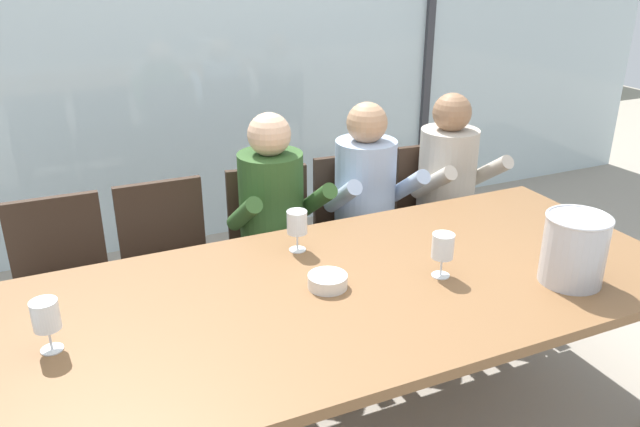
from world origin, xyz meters
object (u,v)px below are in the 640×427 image
at_px(wine_glass_by_left_taster, 297,223).
at_px(chair_center, 273,241).
at_px(chair_left_of_center, 168,259).
at_px(person_beige_jumper, 455,188).
at_px(person_olive_shirt, 278,219).
at_px(wine_glass_near_bucket, 443,248).
at_px(dining_table, 358,298).
at_px(tasting_bowl, 328,281).
at_px(chair_near_curtain, 63,280).
at_px(chair_near_window_right, 436,210).
at_px(person_pale_blue_shirt, 371,202).
at_px(ice_bucket_primary, 574,248).
at_px(wine_glass_center_pour, 46,317).
at_px(chair_right_of_center, 357,224).

bearing_deg(wine_glass_by_left_taster, chair_center, 80.00).
bearing_deg(chair_left_of_center, person_beige_jumper, -4.18).
relative_size(person_olive_shirt, wine_glass_near_bucket, 6.83).
relative_size(dining_table, tasting_bowl, 17.25).
relative_size(chair_left_of_center, wine_glass_by_left_taster, 5.00).
bearing_deg(chair_near_curtain, wine_glass_by_left_taster, -33.20).
relative_size(chair_near_window_right, wine_glass_near_bucket, 5.00).
height_order(person_pale_blue_shirt, ice_bucket_primary, person_pale_blue_shirt).
bearing_deg(tasting_bowl, ice_bucket_primary, -21.38).
bearing_deg(tasting_bowl, person_pale_blue_shirt, 52.29).
xyz_separation_m(dining_table, wine_glass_by_left_taster, (-0.10, 0.36, 0.18)).
xyz_separation_m(person_beige_jumper, wine_glass_by_left_taster, (-1.14, -0.49, 0.19)).
relative_size(chair_near_window_right, tasting_bowl, 5.92).
bearing_deg(chair_near_window_right, ice_bucket_primary, -98.28).
bearing_deg(wine_glass_center_pour, person_beige_jumper, 21.33).
relative_size(chair_left_of_center, ice_bucket_primary, 3.27).
distance_m(dining_table, person_pale_blue_shirt, 0.99).
relative_size(chair_right_of_center, person_beige_jumper, 0.73).
xyz_separation_m(chair_left_of_center, chair_right_of_center, (1.03, -0.01, 0.00)).
bearing_deg(dining_table, chair_right_of_center, 62.70).
xyz_separation_m(person_pale_blue_shirt, wine_glass_near_bucket, (-0.20, -0.92, 0.19)).
bearing_deg(chair_left_of_center, wine_glass_by_left_taster, -54.84).
distance_m(chair_center, person_beige_jumper, 1.05).
height_order(wine_glass_by_left_taster, wine_glass_near_bucket, same).
height_order(person_beige_jumper, wine_glass_center_pour, person_beige_jumper).
bearing_deg(ice_bucket_primary, person_beige_jumper, 74.89).
xyz_separation_m(person_pale_blue_shirt, tasting_bowl, (-0.63, -0.82, 0.09)).
bearing_deg(person_olive_shirt, chair_center, 82.38).
height_order(chair_left_of_center, person_pale_blue_shirt, person_pale_blue_shirt).
height_order(chair_center, wine_glass_by_left_taster, wine_glass_by_left_taster).
bearing_deg(person_beige_jumper, wine_glass_near_bucket, -131.63).
distance_m(chair_right_of_center, tasting_bowl, 1.16).
xyz_separation_m(chair_right_of_center, tasting_bowl, (-0.62, -0.95, 0.27)).
bearing_deg(wine_glass_near_bucket, tasting_bowl, 167.15).
bearing_deg(chair_near_curtain, ice_bucket_primary, -35.47).
distance_m(wine_glass_near_bucket, wine_glass_center_pour, 1.38).
distance_m(wine_glass_by_left_taster, wine_glass_near_bucket, 0.60).
distance_m(dining_table, chair_near_window_right, 1.40).
bearing_deg(person_beige_jumper, wine_glass_by_left_taster, -160.07).
distance_m(chair_left_of_center, wine_glass_by_left_taster, 0.84).
bearing_deg(chair_near_window_right, chair_center, -175.92).
bearing_deg(wine_glass_near_bucket, chair_near_curtain, 141.74).
distance_m(chair_near_window_right, person_beige_jumper, 0.21).
height_order(person_pale_blue_shirt, wine_glass_near_bucket, person_pale_blue_shirt).
bearing_deg(wine_glass_by_left_taster, person_beige_jumper, 23.18).
xyz_separation_m(chair_near_window_right, ice_bucket_primary, (-0.28, -1.26, 0.38)).
relative_size(dining_table, wine_glass_near_bucket, 14.57).
relative_size(chair_near_curtain, person_pale_blue_shirt, 0.73).
distance_m(chair_left_of_center, person_beige_jumper, 1.58).
height_order(chair_right_of_center, tasting_bowl, chair_right_of_center).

